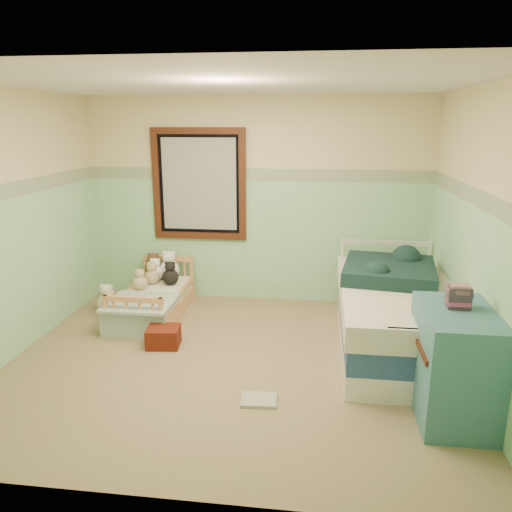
# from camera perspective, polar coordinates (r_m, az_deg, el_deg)

# --- Properties ---
(floor) EXTENTS (4.20, 3.60, 0.02)m
(floor) POSITION_cam_1_polar(r_m,az_deg,el_deg) (4.83, -2.80, -12.07)
(floor) COLOR brown
(floor) RESTS_ON ground
(ceiling) EXTENTS (4.20, 3.60, 0.02)m
(ceiling) POSITION_cam_1_polar(r_m,az_deg,el_deg) (4.31, -3.25, 19.29)
(ceiling) COLOR silver
(ceiling) RESTS_ON wall_back
(wall_back) EXTENTS (4.20, 0.04, 2.50)m
(wall_back) POSITION_cam_1_polar(r_m,az_deg,el_deg) (6.15, -0.00, 6.26)
(wall_back) COLOR beige
(wall_back) RESTS_ON floor
(wall_front) EXTENTS (4.20, 0.04, 2.50)m
(wall_front) POSITION_cam_1_polar(r_m,az_deg,el_deg) (2.72, -9.80, -5.42)
(wall_front) COLOR beige
(wall_front) RESTS_ON floor
(wall_left) EXTENTS (0.04, 3.60, 2.50)m
(wall_left) POSITION_cam_1_polar(r_m,az_deg,el_deg) (5.20, -26.46, 3.05)
(wall_left) COLOR beige
(wall_left) RESTS_ON floor
(wall_right) EXTENTS (0.04, 3.60, 2.50)m
(wall_right) POSITION_cam_1_polar(r_m,az_deg,el_deg) (4.53, 24.16, 1.74)
(wall_right) COLOR beige
(wall_right) RESTS_ON floor
(wainscot_mint) EXTENTS (4.20, 0.01, 1.50)m
(wainscot_mint) POSITION_cam_1_polar(r_m,az_deg,el_deg) (6.23, -0.02, 1.70)
(wainscot_mint) COLOR #85CD89
(wainscot_mint) RESTS_ON floor
(border_strip) EXTENTS (4.20, 0.01, 0.15)m
(border_strip) POSITION_cam_1_polar(r_m,az_deg,el_deg) (6.09, -0.02, 9.26)
(border_strip) COLOR #466D4B
(border_strip) RESTS_ON wall_back
(window_frame) EXTENTS (1.16, 0.06, 1.36)m
(window_frame) POSITION_cam_1_polar(r_m,az_deg,el_deg) (6.21, -6.53, 8.12)
(window_frame) COLOR #37160B
(window_frame) RESTS_ON wall_back
(window_blinds) EXTENTS (0.92, 0.01, 1.12)m
(window_blinds) POSITION_cam_1_polar(r_m,az_deg,el_deg) (6.22, -6.51, 8.13)
(window_blinds) COLOR #BABAB6
(window_blinds) RESTS_ON window_frame
(toddler_bed_frame) EXTENTS (0.66, 1.31, 0.17)m
(toddler_bed_frame) POSITION_cam_1_polar(r_m,az_deg,el_deg) (5.99, -11.58, -5.86)
(toddler_bed_frame) COLOR tan
(toddler_bed_frame) RESTS_ON floor
(toddler_mattress) EXTENTS (0.60, 1.26, 0.12)m
(toddler_mattress) POSITION_cam_1_polar(r_m,az_deg,el_deg) (5.94, -11.65, -4.55)
(toddler_mattress) COLOR white
(toddler_mattress) RESTS_ON toddler_bed_frame
(patchwork_quilt) EXTENTS (0.71, 0.66, 0.03)m
(patchwork_quilt) POSITION_cam_1_polar(r_m,az_deg,el_deg) (5.55, -13.04, -5.21)
(patchwork_quilt) COLOR #6BA7D5
(patchwork_quilt) RESTS_ON toddler_mattress
(plush_bed_brown) EXTENTS (0.22, 0.22, 0.22)m
(plush_bed_brown) POSITION_cam_1_polar(r_m,az_deg,el_deg) (6.38, -11.58, -1.55)
(plush_bed_brown) COLOR brown
(plush_bed_brown) RESTS_ON toddler_mattress
(plush_bed_white) EXTENTS (0.24, 0.24, 0.24)m
(plush_bed_white) POSITION_cam_1_polar(r_m,az_deg,el_deg) (6.32, -9.86, -1.53)
(plush_bed_white) COLOR white
(plush_bed_white) RESTS_ON toddler_mattress
(plush_bed_tan) EXTENTS (0.18, 0.18, 0.18)m
(plush_bed_tan) POSITION_cam_1_polar(r_m,az_deg,el_deg) (6.17, -11.78, -2.33)
(plush_bed_tan) COLOR #CCB383
(plush_bed_tan) RESTS_ON toddler_mattress
(plush_bed_dark) EXTENTS (0.19, 0.19, 0.19)m
(plush_bed_dark) POSITION_cam_1_polar(r_m,az_deg,el_deg) (6.10, -9.73, -2.36)
(plush_bed_dark) COLOR black
(plush_bed_dark) RESTS_ON toddler_mattress
(plush_floor_cream) EXTENTS (0.24, 0.24, 0.24)m
(plush_floor_cream) POSITION_cam_1_polar(r_m,az_deg,el_deg) (6.18, -16.60, -5.18)
(plush_floor_cream) COLOR silver
(plush_floor_cream) RESTS_ON floor
(plush_floor_tan) EXTENTS (0.21, 0.21, 0.21)m
(plush_floor_tan) POSITION_cam_1_polar(r_m,az_deg,el_deg) (6.04, -16.30, -5.76)
(plush_floor_tan) COLOR #CCB383
(plush_floor_tan) RESTS_ON floor
(twin_bed_frame) EXTENTS (1.04, 2.09, 0.22)m
(twin_bed_frame) POSITION_cam_1_polar(r_m,az_deg,el_deg) (5.19, 15.46, -9.15)
(twin_bed_frame) COLOR white
(twin_bed_frame) RESTS_ON floor
(twin_boxspring) EXTENTS (1.04, 2.09, 0.22)m
(twin_boxspring) POSITION_cam_1_polar(r_m,az_deg,el_deg) (5.11, 15.64, -6.89)
(twin_boxspring) COLOR navy
(twin_boxspring) RESTS_ON twin_bed_frame
(twin_mattress) EXTENTS (1.08, 2.13, 0.22)m
(twin_mattress) POSITION_cam_1_polar(r_m,az_deg,el_deg) (5.03, 15.81, -4.56)
(twin_mattress) COLOR silver
(twin_mattress) RESTS_ON twin_boxspring
(teal_blanket) EXTENTS (1.01, 1.05, 0.14)m
(teal_blanket) POSITION_cam_1_polar(r_m,az_deg,el_deg) (5.25, 14.96, -1.61)
(teal_blanket) COLOR black
(teal_blanket) RESTS_ON twin_mattress
(dresser) EXTENTS (0.53, 0.85, 0.85)m
(dresser) POSITION_cam_1_polar(r_m,az_deg,el_deg) (4.13, 21.68, -11.36)
(dresser) COLOR #31747C
(dresser) RESTS_ON floor
(book_stack) EXTENTS (0.17, 0.13, 0.16)m
(book_stack) POSITION_cam_1_polar(r_m,az_deg,el_deg) (4.01, 22.14, -4.38)
(book_stack) COLOR #53373A
(book_stack) RESTS_ON dresser
(red_pillow) EXTENTS (0.35, 0.31, 0.20)m
(red_pillow) POSITION_cam_1_polar(r_m,az_deg,el_deg) (5.17, -10.52, -9.05)
(red_pillow) COLOR #96250D
(red_pillow) RESTS_ON floor
(floor_book) EXTENTS (0.30, 0.24, 0.03)m
(floor_book) POSITION_cam_1_polar(r_m,az_deg,el_deg) (4.21, 0.33, -16.11)
(floor_book) COLOR gold
(floor_book) RESTS_ON floor
(extra_plush_0) EXTENTS (0.16, 0.16, 0.16)m
(extra_plush_0) POSITION_cam_1_polar(r_m,az_deg,el_deg) (6.32, -11.68, -2.01)
(extra_plush_0) COLOR white
(extra_plush_0) RESTS_ON toddler_mattress
(extra_plush_1) EXTENTS (0.19, 0.19, 0.19)m
(extra_plush_1) POSITION_cam_1_polar(r_m,az_deg,el_deg) (6.29, -11.40, -1.92)
(extra_plush_1) COLOR white
(extra_plush_1) RESTS_ON toddler_mattress
(extra_plush_2) EXTENTS (0.17, 0.17, 0.17)m
(extra_plush_2) POSITION_cam_1_polar(r_m,az_deg,el_deg) (6.00, -13.08, -2.98)
(extra_plush_2) COLOR #CCB383
(extra_plush_2) RESTS_ON toddler_mattress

